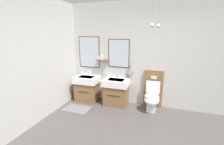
{
  "coord_description": "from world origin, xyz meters",
  "views": [
    {
      "loc": [
        0.16,
        -2.01,
        1.92
      ],
      "look_at": [
        -1.09,
        1.75,
        0.93
      ],
      "focal_mm": 24.91,
      "sensor_mm": 36.0,
      "label": 1
    }
  ],
  "objects_px": {
    "soap_dispenser": "(128,76)",
    "toilet": "(152,95)",
    "vanity_sink_right": "(116,91)",
    "toothbrush_cup": "(82,72)",
    "vanity_sink_left": "(87,88)"
  },
  "relations": [
    {
      "from": "vanity_sink_right",
      "to": "toilet",
      "type": "xyz_separation_m",
      "value": [
        0.96,
        0.02,
        -0.01
      ]
    },
    {
      "from": "vanity_sink_right",
      "to": "soap_dispenser",
      "type": "xyz_separation_m",
      "value": [
        0.27,
        0.19,
        0.41
      ]
    },
    {
      "from": "vanity_sink_right",
      "to": "soap_dispenser",
      "type": "height_order",
      "value": "soap_dispenser"
    },
    {
      "from": "toothbrush_cup",
      "to": "soap_dispenser",
      "type": "bearing_deg",
      "value": 0.42
    },
    {
      "from": "vanity_sink_right",
      "to": "soap_dispenser",
      "type": "relative_size",
      "value": 4.35
    },
    {
      "from": "toilet",
      "to": "vanity_sink_left",
      "type": "bearing_deg",
      "value": -179.34
    },
    {
      "from": "vanity_sink_left",
      "to": "vanity_sink_right",
      "type": "height_order",
      "value": "same"
    },
    {
      "from": "vanity_sink_left",
      "to": "toilet",
      "type": "bearing_deg",
      "value": 0.66
    },
    {
      "from": "toothbrush_cup",
      "to": "soap_dispenser",
      "type": "xyz_separation_m",
      "value": [
        1.43,
        0.01,
        0.01
      ]
    },
    {
      "from": "vanity_sink_left",
      "to": "soap_dispenser",
      "type": "distance_m",
      "value": 1.25
    },
    {
      "from": "vanity_sink_left",
      "to": "vanity_sink_right",
      "type": "bearing_deg",
      "value": 0.0
    },
    {
      "from": "toilet",
      "to": "toothbrush_cup",
      "type": "height_order",
      "value": "toilet"
    },
    {
      "from": "toothbrush_cup",
      "to": "vanity_sink_left",
      "type": "bearing_deg",
      "value": -34.54
    },
    {
      "from": "vanity_sink_right",
      "to": "toilet",
      "type": "relative_size",
      "value": 0.72
    },
    {
      "from": "soap_dispenser",
      "to": "toilet",
      "type": "bearing_deg",
      "value": -13.92
    }
  ]
}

